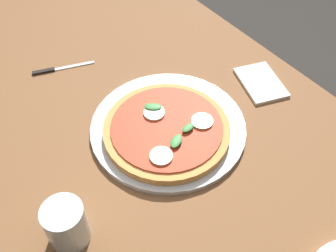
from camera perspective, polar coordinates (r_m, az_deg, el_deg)
name	(u,v)px	position (r m, az deg, el deg)	size (l,w,h in m)	color
dining_table	(142,144)	(0.98, -3.73, -2.63)	(1.49, 0.81, 0.77)	brown
serving_tray	(168,127)	(0.86, 0.00, -0.17)	(0.34, 0.34, 0.01)	silver
pizza	(167,129)	(0.84, -0.18, -0.50)	(0.27, 0.27, 0.03)	tan
napkin	(261,83)	(0.99, 13.27, 6.13)	(0.13, 0.09, 0.01)	white
knife	(56,69)	(1.05, -15.95, 7.90)	(0.06, 0.15, 0.01)	black
glass_cup	(66,224)	(0.71, -14.50, -13.59)	(0.07, 0.07, 0.09)	silver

